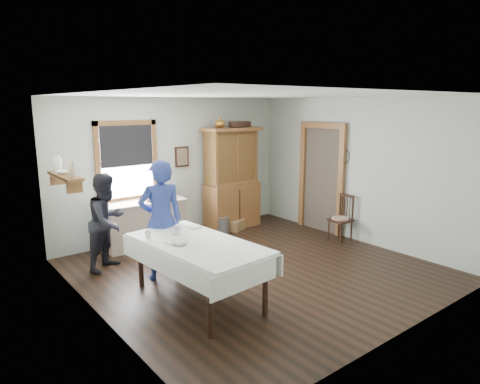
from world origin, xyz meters
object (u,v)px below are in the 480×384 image
at_px(wicker_basket, 236,225).
at_px(figure_dark, 108,225).
at_px(dining_table, 198,271).
at_px(pail, 223,226).
at_px(china_hutch, 232,178).
at_px(spindle_chair, 341,218).
at_px(woman_blue, 161,225).
at_px(work_counter, 145,224).

bearing_deg(wicker_basket, figure_dark, -171.62).
bearing_deg(wicker_basket, dining_table, -136.33).
height_order(wicker_basket, figure_dark, figure_dark).
relative_size(dining_table, pail, 6.63).
bearing_deg(china_hutch, dining_table, -135.44).
xyz_separation_m(china_hutch, wicker_basket, (-0.09, -0.25, -0.94)).
distance_m(dining_table, spindle_chair, 3.57).
distance_m(wicker_basket, woman_blue, 2.82).
bearing_deg(wicker_basket, work_counter, 173.49).
height_order(pail, wicker_basket, pail).
bearing_deg(spindle_chair, wicker_basket, 125.58).
xyz_separation_m(dining_table, spindle_chair, (3.54, 0.50, 0.04)).
distance_m(spindle_chair, pail, 2.34).
xyz_separation_m(spindle_chair, wicker_basket, (-1.17, 1.77, -0.33)).
relative_size(pail, woman_blue, 0.18).
distance_m(work_counter, woman_blue, 1.64).
height_order(woman_blue, figure_dark, woman_blue).
xyz_separation_m(pail, figure_dark, (-2.53, -0.43, 0.56)).
relative_size(dining_table, spindle_chair, 2.28).
bearing_deg(figure_dark, spindle_chair, -50.49).
relative_size(woman_blue, figure_dark, 1.17).
relative_size(work_counter, spindle_chair, 1.68).
relative_size(china_hutch, woman_blue, 1.27).
xyz_separation_m(dining_table, pail, (2.05, 2.28, -0.25)).
bearing_deg(woman_blue, figure_dark, -47.21).
bearing_deg(figure_dark, work_counter, 2.41).
distance_m(dining_table, woman_blue, 1.05).
bearing_deg(figure_dark, wicker_basket, -23.61).
relative_size(spindle_chair, woman_blue, 0.53).
bearing_deg(woman_blue, wicker_basket, -136.84).
distance_m(work_counter, wicker_basket, 1.96).
distance_m(china_hutch, dining_table, 3.58).
bearing_deg(work_counter, figure_dark, -141.50).
height_order(dining_table, wicker_basket, dining_table).
relative_size(pail, wicker_basket, 0.83).
bearing_deg(spindle_chair, work_counter, 149.45).
xyz_separation_m(wicker_basket, woman_blue, (-2.39, -1.30, 0.72)).
relative_size(wicker_basket, woman_blue, 0.22).
distance_m(pail, wicker_basket, 0.33).
bearing_deg(china_hutch, pail, -151.53).
relative_size(china_hutch, spindle_chair, 2.38).
bearing_deg(dining_table, spindle_chair, 7.99).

